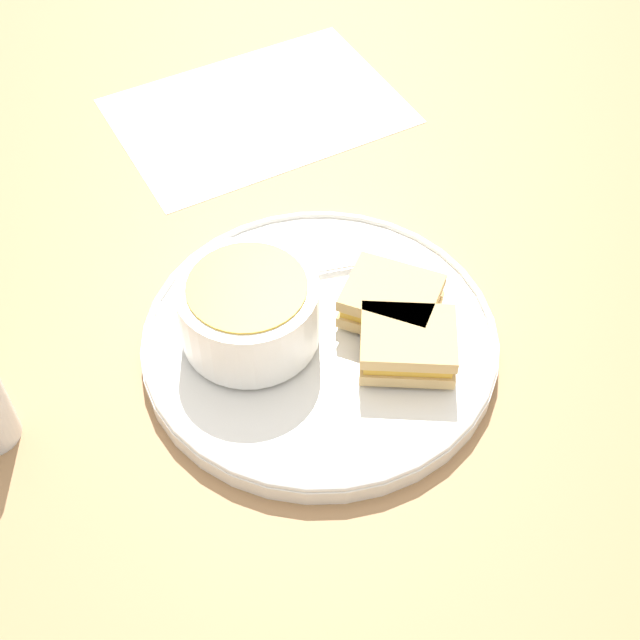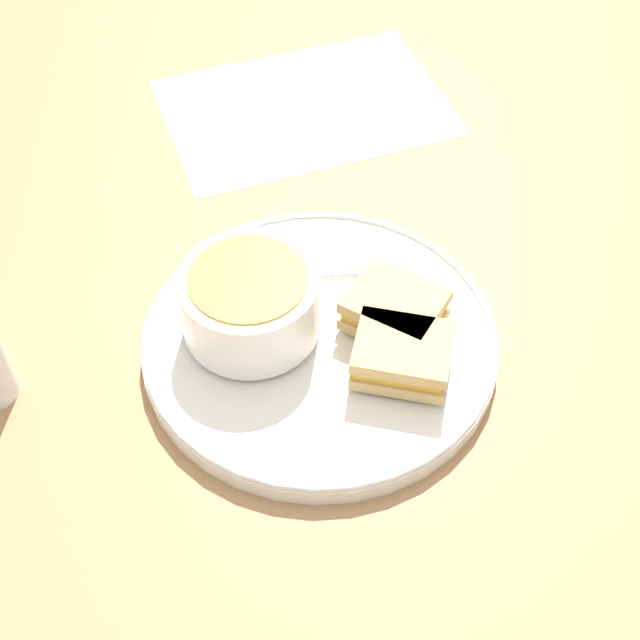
{
  "view_description": "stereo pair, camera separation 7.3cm",
  "coord_description": "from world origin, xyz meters",
  "px_view_note": "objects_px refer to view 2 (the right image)",
  "views": [
    {
      "loc": [
        -0.47,
        0.06,
        0.6
      ],
      "look_at": [
        0.0,
        0.0,
        0.04
      ],
      "focal_mm": 50.0,
      "sensor_mm": 36.0,
      "label": 1
    },
    {
      "loc": [
        -0.47,
        -0.01,
        0.6
      ],
      "look_at": [
        0.0,
        0.0,
        0.04
      ],
      "focal_mm": 50.0,
      "sensor_mm": 36.0,
      "label": 2
    }
  ],
  "objects_px": {
    "soup_bowl": "(250,302)",
    "sandwich_half_far": "(395,309)",
    "spoon": "(274,271)",
    "sandwich_half_near": "(402,355)"
  },
  "relations": [
    {
      "from": "sandwich_half_far",
      "to": "sandwich_half_near",
      "type": "bearing_deg",
      "value": -174.03
    },
    {
      "from": "soup_bowl",
      "to": "spoon",
      "type": "relative_size",
      "value": 0.9
    },
    {
      "from": "soup_bowl",
      "to": "sandwich_half_near",
      "type": "xyz_separation_m",
      "value": [
        -0.04,
        -0.12,
        -0.01
      ]
    },
    {
      "from": "soup_bowl",
      "to": "sandwich_half_far",
      "type": "bearing_deg",
      "value": -86.36
    },
    {
      "from": "soup_bowl",
      "to": "sandwich_half_near",
      "type": "height_order",
      "value": "soup_bowl"
    },
    {
      "from": "sandwich_half_near",
      "to": "sandwich_half_far",
      "type": "xyz_separation_m",
      "value": [
        0.05,
        0.0,
        0.0
      ]
    },
    {
      "from": "soup_bowl",
      "to": "sandwich_half_near",
      "type": "distance_m",
      "value": 0.13
    },
    {
      "from": "spoon",
      "to": "sandwich_half_far",
      "type": "height_order",
      "value": "sandwich_half_far"
    },
    {
      "from": "soup_bowl",
      "to": "sandwich_half_far",
      "type": "xyz_separation_m",
      "value": [
        0.01,
        -0.12,
        -0.01
      ]
    },
    {
      "from": "spoon",
      "to": "sandwich_half_far",
      "type": "bearing_deg",
      "value": 147.52
    }
  ]
}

